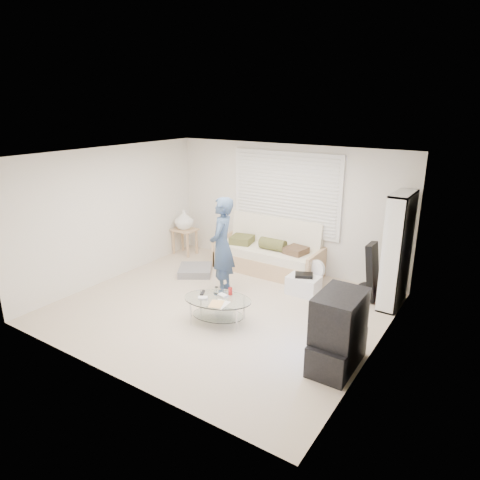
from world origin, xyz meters
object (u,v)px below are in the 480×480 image
Objects in this scene: bookshelf at (397,251)px; coffee_table at (218,303)px; tv_unit at (338,332)px; futon_sofa at (269,254)px.

bookshelf reaches higher than coffee_table.
bookshelf is 1.59× the size of coffee_table.
coffee_table is at bearing 177.16° from tv_unit.
coffee_table is (-1.96, 0.10, -0.18)m from tv_unit.
futon_sofa is at bearing 134.67° from tv_unit.
futon_sofa reaches higher than tv_unit.
futon_sofa is 2.57m from bookshelf.
tv_unit reaches higher than coffee_table.
futon_sofa is at bearing 100.01° from coffee_table.
futon_sofa is 3.36m from tv_unit.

